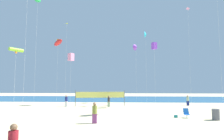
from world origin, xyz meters
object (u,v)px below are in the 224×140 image
beachgoer_navy_shirt (66,100)px  folding_beach_chair (186,113)px  beachgoer_olive_shirt (95,112)px  kite_violet_delta (136,47)px  kite_red_inflatable (58,43)px  kite_pink_box (71,57)px  beachgoer_charcoal_shirt (109,101)px  beach_handbag (176,116)px  kite_cyan_delta (146,35)px  trash_barrel (216,114)px  beachgoer_sage_shirt (188,100)px  kite_violet_box (154,46)px  volleyball_net (100,95)px  kite_pink_diamond (188,12)px  kite_lime_tube (16,50)px  kite_yellow_diamond (67,26)px

beachgoer_navy_shirt → folding_beach_chair: bearing=-118.4°
beachgoer_olive_shirt → kite_violet_delta: (4.55, 13.23, 8.37)m
kite_red_inflatable → kite_pink_box: bearing=-20.9°
folding_beach_chair → kite_red_inflatable: 23.52m
kite_red_inflatable → beachgoer_charcoal_shirt: bearing=-19.7°
beach_handbag → kite_cyan_delta: (-0.57, 16.32, 13.01)m
kite_red_inflatable → beach_handbag: bearing=-36.1°
trash_barrel → kite_cyan_delta: kite_cyan_delta is taller
beachgoer_olive_shirt → kite_pink_box: size_ratio=0.20×
folding_beach_chair → kite_cyan_delta: 20.69m
beachgoer_charcoal_shirt → folding_beach_chair: (8.29, -8.64, -0.42)m
beachgoer_sage_shirt → trash_barrel: beachgoer_sage_shirt is taller
kite_violet_box → kite_pink_box: kite_violet_box is taller
beachgoer_olive_shirt → folding_beach_chair: beachgoer_olive_shirt is taller
beach_handbag → kite_violet_delta: size_ratio=0.03×
kite_violet_delta → beachgoer_charcoal_shirt: bearing=-160.9°
volleyball_net → folding_beach_chair: bearing=-44.3°
beachgoer_sage_shirt → kite_pink_box: bearing=138.8°
kite_violet_box → kite_red_inflatable: kite_red_inflatable is taller
beachgoer_charcoal_shirt → kite_pink_box: size_ratio=0.19×
kite_pink_diamond → kite_lime_tube: (-24.10, -12.06, -9.13)m
kite_pink_diamond → kite_red_inflatable: 23.86m
kite_yellow_diamond → kite_violet_box: bearing=-18.6°
volleyball_net → trash_barrel: bearing=-41.5°
beachgoer_navy_shirt → kite_violet_delta: bearing=-79.4°
beachgoer_olive_shirt → kite_pink_box: 16.89m
folding_beach_chair → beachgoer_olive_shirt: bearing=-147.7°
beach_handbag → beachgoer_navy_shirt: bearing=148.3°
volleyball_net → kite_violet_box: (8.31, -0.58, 7.54)m
beachgoer_navy_shirt → kite_pink_box: 7.45m
folding_beach_chair → kite_yellow_diamond: (-16.72, 14.04, 13.90)m
beachgoer_sage_shirt → beachgoer_olive_shirt: 18.90m
beachgoer_navy_shirt → kite_cyan_delta: size_ratio=0.13×
kite_pink_box → beachgoer_sage_shirt: bearing=-0.1°
beachgoer_sage_shirt → kite_lime_tube: size_ratio=0.22×
kite_yellow_diamond → kite_violet_delta: bearing=-17.2°
beachgoer_navy_shirt → kite_red_inflatable: (-2.84, 3.58, 9.76)m
kite_cyan_delta → kite_yellow_diamond: (-15.10, -2.24, 1.23)m
beach_handbag → kite_yellow_diamond: 25.43m
volleyball_net → kite_cyan_delta: kite_cyan_delta is taller
kite_lime_tube → kite_violet_box: (17.11, 7.43, 1.96)m
beachgoer_sage_shirt → beach_handbag: size_ratio=5.17×
beachgoer_sage_shirt → kite_pink_diamond: (1.54, 2.58, 15.47)m
kite_pink_diamond → kite_violet_delta: kite_pink_diamond is taller
beachgoer_navy_shirt → folding_beach_chair: (14.66, -8.37, -0.46)m
volleyball_net → kite_pink_box: bearing=164.0°
beachgoer_charcoal_shirt → beachgoer_sage_shirt: beachgoer_charcoal_shirt is taller
beach_handbag → kite_lime_tube: 18.86m
beach_handbag → kite_pink_box: bearing=141.5°
trash_barrel → kite_red_inflatable: 25.75m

